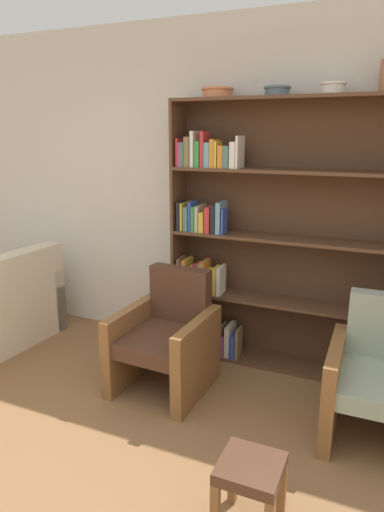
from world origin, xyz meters
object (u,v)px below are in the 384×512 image
Objects in this scene: bowl_olive at (218,92)px; footstool at (250,478)px; bowl_stoneware at (333,87)px; bowl_brass at (277,90)px; armchair_cushioned at (382,380)px; bookshelf at (267,243)px; armchair_leather at (167,338)px.

footstool is (0.82, -1.67, -1.87)m from bowl_olive.
bowl_stoneware is 2.51m from footstool.
bowl_brass is 2.09m from armchair_cushioned.
bookshelf is 2.44× the size of armchair_cushioned.
armchair_cushioned is (0.92, -0.66, -0.64)m from bookshelf.
armchair_leather is at bearing -0.81° from armchair_cushioned.
armchair_leather is at bearing -101.99° from bowl_olive.
bowl_brass is at bearing 0.00° from bowl_olive.
bookshelf is 2.44× the size of armchair_leather.
bookshelf is at bearing -128.05° from armchair_leather.
bookshelf reaches higher than armchair_leather.
armchair_leather is at bearing -146.77° from bowl_stoneware.
bowl_olive reaches higher than bookshelf.
bowl_olive is 1.27× the size of bowl_brass.
armchair_leather is at bearing -132.71° from bowl_brass.
bowl_stoneware is (0.41, -0.02, 1.14)m from bookshelf.
bowl_olive is (-0.43, -0.02, 1.14)m from bookshelf.
bowl_brass reaches higher than armchair_leather.
bowl_olive is at bearing 116.15° from footstool.
footstool is at bearing -77.74° from bowl_brass.
bowl_olive is 0.29× the size of armchair_leather.
bowl_brass is (0.46, 0.00, -0.00)m from bowl_olive.
bowl_stoneware is (0.39, 0.00, 0.01)m from bowl_brass.
bookshelf is at bearing 177.15° from bowl_stoneware.
footstool is at bearing -90.86° from bowl_stoneware.
armchair_cushioned is 2.32× the size of footstool.
armchair_leather is at bearing 132.96° from footstool.
bowl_brass reaches higher than footstool.
bookshelf is at bearing 102.96° from footstool.
bookshelf is at bearing 2.74° from bowl_olive.
bowl_brass is at bearing -130.23° from armchair_leather.
bowl_stoneware is 2.13m from armchair_leather.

